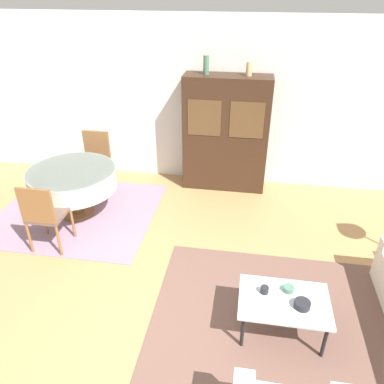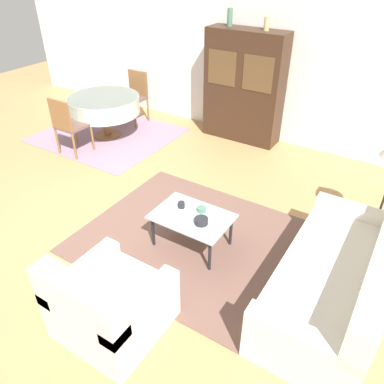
{
  "view_description": "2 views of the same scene",
  "coord_description": "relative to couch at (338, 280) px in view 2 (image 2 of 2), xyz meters",
  "views": [
    {
      "loc": [
        0.81,
        -2.35,
        3.14
      ],
      "look_at": [
        0.2,
        1.4,
        0.95
      ],
      "focal_mm": 35.0,
      "sensor_mm": 36.0,
      "label": 1
    },
    {
      "loc": [
        3.07,
        -2.47,
        2.97
      ],
      "look_at": [
        1.28,
        0.37,
        0.75
      ],
      "focal_mm": 35.0,
      "sensor_mm": 36.0,
      "label": 2
    }
  ],
  "objects": [
    {
      "name": "ground_plane",
      "position": [
        -2.91,
        -0.39,
        -0.31
      ],
      "size": [
        14.0,
        14.0,
        0.0
      ],
      "primitive_type": "plane",
      "color": "tan"
    },
    {
      "name": "wall_back",
      "position": [
        -2.91,
        3.24,
        1.04
      ],
      "size": [
        10.0,
        0.06,
        2.7
      ],
      "color": "white",
      "rests_on": "ground_plane"
    },
    {
      "name": "area_rug",
      "position": [
        -1.67,
        0.07,
        -0.3
      ],
      "size": [
        2.6,
        2.17,
        0.01
      ],
      "color": "brown",
      "rests_on": "ground_plane"
    },
    {
      "name": "dining_rug",
      "position": [
        -4.61,
        1.72,
        -0.3
      ],
      "size": [
        2.35,
        2.07,
        0.01
      ],
      "color": "gray",
      "rests_on": "ground_plane"
    },
    {
      "name": "couch",
      "position": [
        0.0,
        0.0,
        0.0
      ],
      "size": [
        0.92,
        2.03,
        0.88
      ],
      "rotation": [
        0.0,
        0.0,
        1.57
      ],
      "color": "silver",
      "rests_on": "ground_plane"
    },
    {
      "name": "armchair",
      "position": [
        -1.63,
        -1.4,
        0.0
      ],
      "size": [
        0.87,
        0.86,
        0.85
      ],
      "color": "silver",
      "rests_on": "ground_plane"
    },
    {
      "name": "coffee_table",
      "position": [
        -1.63,
        -0.02,
        0.08
      ],
      "size": [
        0.88,
        0.61,
        0.42
      ],
      "color": "black",
      "rests_on": "area_rug"
    },
    {
      "name": "display_cabinet",
      "position": [
        -2.48,
        2.97,
        0.63
      ],
      "size": [
        1.35,
        0.45,
        1.87
      ],
      "color": "#382316",
      "rests_on": "ground_plane"
    },
    {
      "name": "dining_table",
      "position": [
        -4.58,
        1.7,
        0.29
      ],
      "size": [
        1.26,
        1.26,
        0.74
      ],
      "color": "brown",
      "rests_on": "dining_rug"
    },
    {
      "name": "dining_chair_near",
      "position": [
        -4.58,
        0.85,
        0.25
      ],
      "size": [
        0.44,
        0.44,
        0.97
      ],
      "color": "brown",
      "rests_on": "dining_rug"
    },
    {
      "name": "dining_chair_far",
      "position": [
        -4.58,
        2.55,
        0.25
      ],
      "size": [
        0.44,
        0.44,
        0.97
      ],
      "rotation": [
        0.0,
        0.0,
        3.14
      ],
      "color": "brown",
      "rests_on": "dining_rug"
    },
    {
      "name": "cup",
      "position": [
        -1.83,
        0.05,
        0.15
      ],
      "size": [
        0.08,
        0.08,
        0.07
      ],
      "color": "#232328",
      "rests_on": "coffee_table"
    },
    {
      "name": "bowl",
      "position": [
        -1.48,
        -0.08,
        0.15
      ],
      "size": [
        0.15,
        0.15,
        0.07
      ],
      "color": "#232328",
      "rests_on": "coffee_table"
    },
    {
      "name": "bowl_small",
      "position": [
        -1.59,
        0.11,
        0.15
      ],
      "size": [
        0.11,
        0.11,
        0.05
      ],
      "color": "#4C7A60",
      "rests_on": "coffee_table"
    },
    {
      "name": "vase_tall",
      "position": [
        -2.82,
        2.97,
        1.7
      ],
      "size": [
        0.09,
        0.09,
        0.28
      ],
      "color": "#4C7A60",
      "rests_on": "display_cabinet"
    },
    {
      "name": "vase_short",
      "position": [
        -2.18,
        2.97,
        1.66
      ],
      "size": [
        0.09,
        0.09,
        0.2
      ],
      "color": "tan",
      "rests_on": "display_cabinet"
    }
  ]
}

